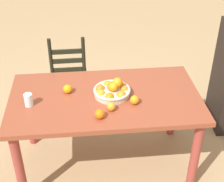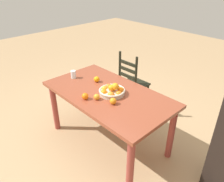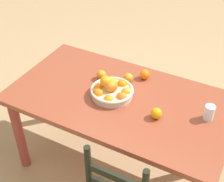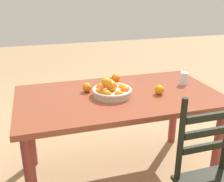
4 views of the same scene
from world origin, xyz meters
name	(u,v)px [view 2 (image 2 of 4)]	position (x,y,z in m)	size (l,w,h in m)	color
ground_plane	(108,140)	(0.00, 0.00, 0.00)	(12.00, 12.00, 0.00)	tan
dining_table	(108,100)	(0.00, 0.00, 0.65)	(1.59, 0.88, 0.76)	brown
chair_near_window	(132,84)	(-0.32, 0.81, 0.46)	(0.39, 0.39, 0.99)	black
fruit_bowl	(112,91)	(0.06, 0.01, 0.81)	(0.31, 0.31, 0.16)	beige
orange_loose_0	(97,79)	(-0.31, 0.08, 0.80)	(0.08, 0.08, 0.08)	orange
orange_loose_1	(113,101)	(0.23, -0.13, 0.80)	(0.07, 0.07, 0.07)	orange
orange_loose_2	(97,97)	(0.03, -0.20, 0.79)	(0.07, 0.07, 0.07)	orange
orange_loose_3	(85,96)	(-0.06, -0.29, 0.80)	(0.08, 0.08, 0.08)	orange
drinking_glass	(73,74)	(-0.61, -0.07, 0.81)	(0.07, 0.07, 0.11)	silver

